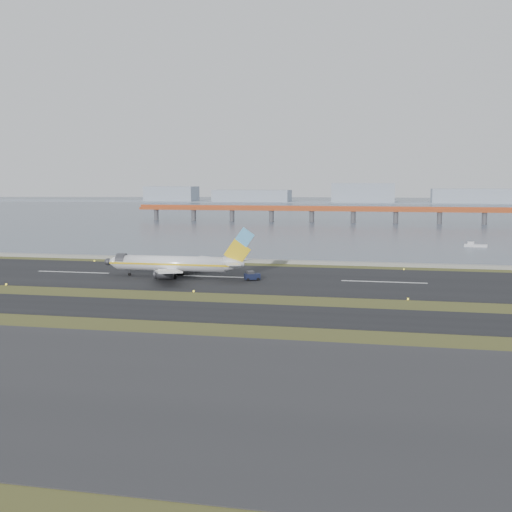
# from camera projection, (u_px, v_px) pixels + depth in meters

# --- Properties ---
(ground) EXTENTS (1000.00, 1000.00, 0.00)m
(ground) POSITION_uv_depth(u_px,v_px,m) (183.00, 298.00, 130.74)
(ground) COLOR #364C1B
(ground) RESTS_ON ground
(apron_strip) EXTENTS (1000.00, 50.00, 0.10)m
(apron_strip) POSITION_uv_depth(u_px,v_px,m) (38.00, 379.00, 77.28)
(apron_strip) COLOR #2A2A2D
(apron_strip) RESTS_ON ground
(taxiway_strip) EXTENTS (1000.00, 18.00, 0.10)m
(taxiway_strip) POSITION_uv_depth(u_px,v_px,m) (162.00, 310.00, 119.07)
(taxiway_strip) COLOR black
(taxiway_strip) RESTS_ON ground
(runway_strip) EXTENTS (1000.00, 45.00, 0.10)m
(runway_strip) POSITION_uv_depth(u_px,v_px,m) (221.00, 277.00, 159.90)
(runway_strip) COLOR black
(runway_strip) RESTS_ON ground
(seawall) EXTENTS (1000.00, 2.50, 1.00)m
(seawall) POSITION_uv_depth(u_px,v_px,m) (247.00, 261.00, 189.01)
(seawall) COLOR gray
(seawall) RESTS_ON ground
(bay_water) EXTENTS (1400.00, 800.00, 1.30)m
(bay_water) POSITION_uv_depth(u_px,v_px,m) (344.00, 208.00, 577.87)
(bay_water) COLOR #455163
(bay_water) RESTS_ON ground
(red_pier) EXTENTS (260.00, 5.00, 10.20)m
(red_pier) POSITION_uv_depth(u_px,v_px,m) (353.00, 210.00, 368.81)
(red_pier) COLOR #9D3F1B
(red_pier) RESTS_ON ground
(far_shoreline) EXTENTS (1400.00, 80.00, 60.50)m
(far_shoreline) POSITION_uv_depth(u_px,v_px,m) (367.00, 197.00, 729.90)
(far_shoreline) COLOR #96A1B1
(far_shoreline) RESTS_ON ground
(airliner) EXTENTS (38.52, 32.89, 12.80)m
(airliner) POSITION_uv_depth(u_px,v_px,m) (177.00, 264.00, 158.87)
(airliner) COLOR white
(airliner) RESTS_ON ground
(pushback_tug) EXTENTS (4.20, 3.42, 2.35)m
(pushback_tug) POSITION_uv_depth(u_px,v_px,m) (252.00, 276.00, 154.22)
(pushback_tug) COLOR black
(pushback_tug) RESTS_ON ground
(workboat_near) EXTENTS (8.25, 3.66, 1.93)m
(workboat_near) POSITION_uv_depth(u_px,v_px,m) (475.00, 245.00, 233.76)
(workboat_near) COLOR silver
(workboat_near) RESTS_ON ground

